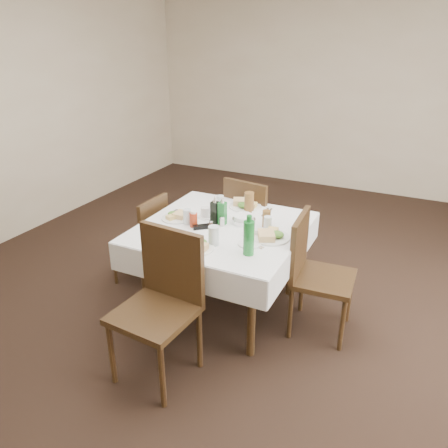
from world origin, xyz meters
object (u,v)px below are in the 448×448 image
at_px(bread_basket, 244,219).
at_px(dining_table, 222,236).
at_px(green_bottle, 249,237).
at_px(chair_west, 146,235).
at_px(ketchup_bottle, 194,219).
at_px(water_e, 268,224).
at_px(chair_east, 312,267).
at_px(water_n, 220,202).
at_px(water_w, 187,217).
at_px(water_s, 214,236).
at_px(chair_south, 163,295).
at_px(oil_cruet_dark, 215,212).
at_px(chair_north, 251,219).
at_px(coffee_mug, 206,213).
at_px(oil_cruet_green, 222,212).

bearing_deg(bread_basket, dining_table, -132.76).
height_order(bread_basket, green_bottle, green_bottle).
distance_m(chair_west, ketchup_bottle, 0.72).
distance_m(chair_west, water_e, 1.20).
xyz_separation_m(chair_east, water_n, (-0.91, 0.27, 0.28)).
relative_size(chair_west, water_w, 6.92).
bearing_deg(water_n, water_e, -25.09).
relative_size(chair_west, water_s, 5.89).
bearing_deg(chair_south, oil_cruet_dark, 92.83).
relative_size(chair_east, green_bottle, 3.26).
bearing_deg(water_w, chair_north, 73.75).
relative_size(oil_cruet_dark, green_bottle, 0.80).
relative_size(chair_east, chair_west, 1.12).
distance_m(chair_north, chair_west, 0.99).
bearing_deg(green_bottle, coffee_mug, 142.40).
bearing_deg(water_n, dining_table, -61.50).
relative_size(water_w, green_bottle, 0.42).
distance_m(chair_south, chair_west, 1.18).
xyz_separation_m(chair_west, green_bottle, (1.18, -0.42, 0.41)).
xyz_separation_m(dining_table, oil_cruet_dark, (-0.08, 0.03, 0.19)).
xyz_separation_m(bread_basket, oil_cruet_green, (-0.14, -0.10, 0.07)).
bearing_deg(oil_cruet_green, chair_south, -91.53).
xyz_separation_m(chair_west, water_w, (0.54, -0.16, 0.34)).
relative_size(chair_north, coffee_mug, 6.97).
xyz_separation_m(chair_north, chair_south, (0.01, -1.51, 0.04)).
distance_m(bread_basket, ketchup_bottle, 0.41).
xyz_separation_m(chair_east, coffee_mug, (-0.93, 0.03, 0.26)).
relative_size(water_e, coffee_mug, 0.84).
height_order(oil_cruet_green, coffee_mug, oil_cruet_green).
xyz_separation_m(chair_north, oil_cruet_dark, (-0.04, -0.67, 0.32)).
relative_size(chair_north, bread_basket, 5.06).
bearing_deg(water_e, water_s, -122.82).
height_order(water_s, oil_cruet_dark, oil_cruet_dark).
relative_size(chair_south, water_w, 8.34).
distance_m(chair_south, green_bottle, 0.69).
bearing_deg(oil_cruet_dark, water_n, 108.75).
bearing_deg(dining_table, ketchup_bottle, -151.79).
bearing_deg(dining_table, water_w, -163.53).
relative_size(chair_north, chair_east, 1.00).
bearing_deg(dining_table, chair_east, 4.72).
xyz_separation_m(chair_north, oil_cruet_green, (0.03, -0.66, 0.32)).
xyz_separation_m(water_w, oil_cruet_dark, (0.19, 0.11, 0.04)).
xyz_separation_m(water_w, bread_basket, (0.40, 0.22, -0.03)).
distance_m(chair_south, oil_cruet_dark, 0.88).
relative_size(chair_north, oil_cruet_green, 3.99).
xyz_separation_m(water_e, coffee_mug, (-0.55, 0.01, -0.02)).
bearing_deg(chair_south, dining_table, 87.52).
bearing_deg(bread_basket, chair_south, -99.76).
xyz_separation_m(bread_basket, ketchup_bottle, (-0.32, -0.24, 0.03)).
height_order(chair_north, chair_west, chair_north).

